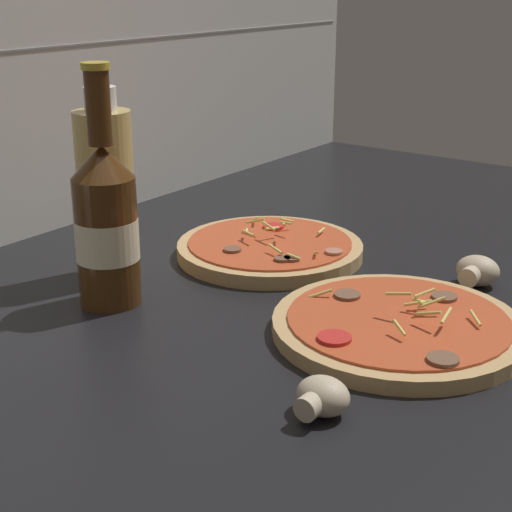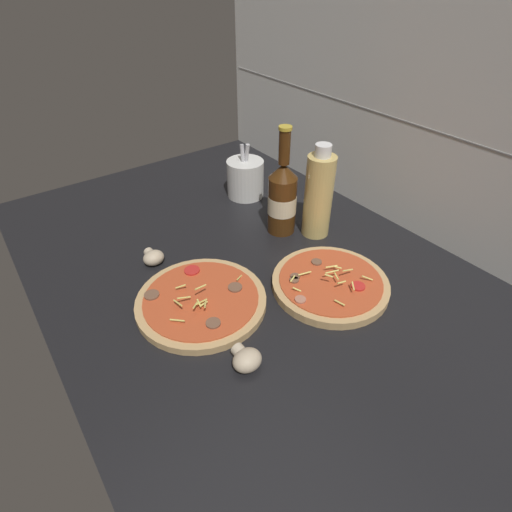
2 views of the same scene
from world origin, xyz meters
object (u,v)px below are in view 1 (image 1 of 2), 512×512
pizza_far (270,249)px  beer_bottle (106,223)px  mushroom_left (321,397)px  oil_bottle (106,192)px  mushroom_right (477,271)px  pizza_near (398,326)px

pizza_far → beer_bottle: size_ratio=0.92×
beer_bottle → mushroom_left: 35.96cm
beer_bottle → pizza_far: bearing=-13.7°
pizza_far → oil_bottle: size_ratio=1.06×
pizza_far → beer_bottle: beer_bottle is taller
mushroom_left → mushroom_right: mushroom_right is taller
beer_bottle → oil_bottle: bearing=45.9°
pizza_near → mushroom_left: 19.50cm
mushroom_left → mushroom_right: 38.33cm
pizza_far → mushroom_left: size_ratio=4.88×
oil_bottle → pizza_far: bearing=-34.4°
oil_bottle → mushroom_right: 48.43cm
mushroom_left → mushroom_right: size_ratio=0.92×
pizza_near → oil_bottle: 40.63cm
oil_bottle → mushroom_right: bearing=-58.2°
oil_bottle → mushroom_right: size_ratio=4.22×
mushroom_right → pizza_near: bearing=175.3°
pizza_far → mushroom_right: pizza_far is taller
pizza_far → mushroom_left: (-31.78, -28.25, 0.69)cm
beer_bottle → oil_bottle: 9.27cm
pizza_near → mushroom_right: bearing=-4.7°
oil_bottle → mushroom_left: 44.05cm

